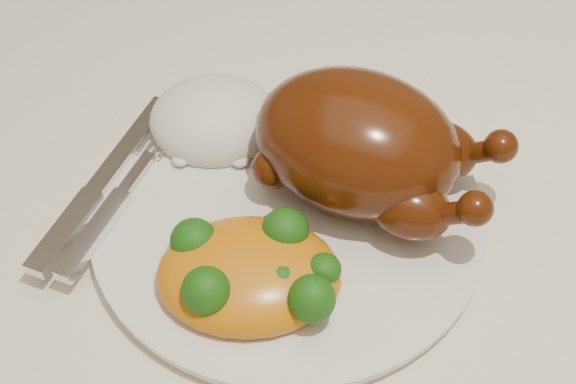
% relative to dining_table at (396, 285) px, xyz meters
% --- Properties ---
extents(dining_table, '(1.60, 0.90, 0.76)m').
position_rel_dining_table_xyz_m(dining_table, '(0.00, 0.00, 0.00)').
color(dining_table, brown).
rests_on(dining_table, floor).
extents(tablecloth, '(1.73, 1.03, 0.18)m').
position_rel_dining_table_xyz_m(tablecloth, '(0.00, 0.00, 0.07)').
color(tablecloth, beige).
rests_on(tablecloth, dining_table).
extents(dinner_plate, '(0.31, 0.31, 0.01)m').
position_rel_dining_table_xyz_m(dinner_plate, '(-0.08, -0.04, 0.11)').
color(dinner_plate, silver).
rests_on(dinner_plate, tablecloth).
extents(roast_chicken, '(0.19, 0.13, 0.10)m').
position_rel_dining_table_xyz_m(roast_chicken, '(-0.04, -0.00, 0.16)').
color(roast_chicken, '#4E1B08').
rests_on(roast_chicken, dinner_plate).
extents(rice_mound, '(0.13, 0.12, 0.05)m').
position_rel_dining_table_xyz_m(rice_mound, '(-0.17, 0.02, 0.12)').
color(rice_mound, white).
rests_on(rice_mound, dinner_plate).
extents(mac_and_cheese, '(0.15, 0.14, 0.05)m').
position_rel_dining_table_xyz_m(mac_and_cheese, '(-0.08, -0.11, 0.13)').
color(mac_and_cheese, orange).
rests_on(mac_and_cheese, dinner_plate).
extents(cutlery, '(0.04, 0.19, 0.01)m').
position_rel_dining_table_xyz_m(cutlery, '(-0.21, -0.09, 0.12)').
color(cutlery, silver).
rests_on(cutlery, dinner_plate).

